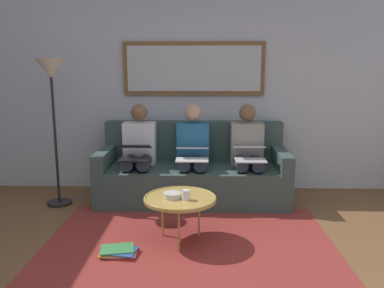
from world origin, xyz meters
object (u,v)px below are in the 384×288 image
Objects in this scene: person_middle at (193,150)px; magazine_stack at (119,251)px; person_right at (139,150)px; framed_mirror at (194,69)px; laptop_silver at (250,153)px; cup at (186,195)px; couch at (193,173)px; person_left at (247,150)px; bowl at (172,195)px; laptop_white at (192,153)px; coffee_table at (180,199)px; standing_lamp at (52,85)px; laptop_black at (135,152)px.

person_middle is 3.33× the size of magazine_stack.
framed_mirror is at bearing -144.47° from person_right.
framed_mirror is 4.74× the size of laptop_silver.
cup is 1.22m from person_middle.
person_left reaches higher than couch.
couch is 13.91× the size of bowl.
framed_mirror is at bearing -90.00° from laptop_white.
magazine_stack is (0.59, 1.90, -1.52)m from framed_mirror.
laptop_white is at bearing -91.71° from cup.
person_left is (-0.79, -1.16, 0.17)m from bowl.
framed_mirror reaches higher than bowl.
framed_mirror is at bearing -93.03° from coffee_table.
framed_mirror is at bearing -35.53° from person_left.
person_right is (0.61, -1.21, 0.15)m from cup.
laptop_white is at bearing -116.36° from magazine_stack.
laptop_silver reaches higher than cup.
framed_mirror is 1.05m from person_middle.
bowl is 0.14× the size of person_left.
couch is 24.44× the size of cup.
laptop_silver is at bearing -124.69° from cup.
laptop_silver reaches higher than magazine_stack.
standing_lamp reaches higher than laptop_white.
person_left is at bearing 180.00° from person_right.
bowl is at bearing 55.67° from person_left.
standing_lamp is (0.91, -0.04, 0.74)m from laptop_black.
laptop_white is (0.64, 0.25, 0.02)m from person_left.
laptop_silver reaches higher than laptop_white.
cup is (0.03, 1.28, 0.15)m from couch.
bowl is at bearing 145.37° from standing_lamp.
person_left is (-0.64, 0.46, -0.94)m from framed_mirror.
laptop_silver is at bearing 90.00° from person_left.
laptop_white is 0.31× the size of person_right.
person_middle reaches higher than laptop_white.
standing_lamp is at bearing 12.33° from person_right.
standing_lamp is at bearing -32.96° from coffee_table.
laptop_black is at bearing -58.71° from coffee_table.
person_right is at bearing -64.22° from coffee_table.
laptop_white is (0.00, 0.25, 0.02)m from person_middle.
laptop_black reaches higher than laptop_silver.
person_left is 1.30m from laptop_black.
standing_lamp reaches higher than magazine_stack.
person_middle is at bearing -159.78° from laptop_black.
couch is at bearing 90.00° from framed_mirror.
person_left is 1.00× the size of person_middle.
cup is 1.36m from person_right.
laptop_silver is 0.64m from laptop_white.
person_right is (1.28, -0.24, -0.02)m from laptop_silver.
person_middle reaches higher than magazine_stack.
person_left is 1.00× the size of person_right.
person_left is at bearing -169.56° from laptop_black.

